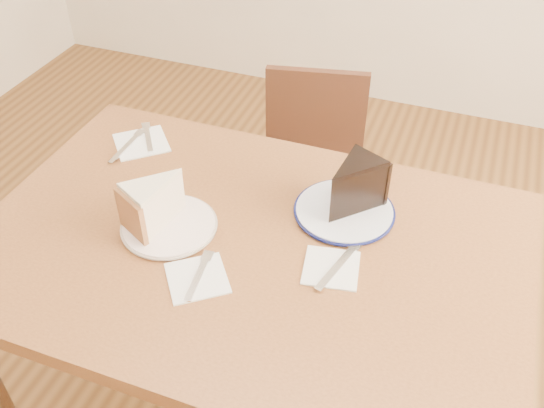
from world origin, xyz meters
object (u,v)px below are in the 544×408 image
Objects in this scene: chair_far at (310,182)px; plate_cream at (169,226)px; plate_navy at (344,211)px; chocolate_cake at (350,190)px; table at (249,274)px; carrot_cake at (159,203)px.

chair_far is 0.75m from plate_cream.
chocolate_cake is (0.01, 0.00, 0.06)m from plate_navy.
plate_navy is at bearing 103.14° from chair_far.
plate_navy is (0.22, -0.47, 0.32)m from chair_far.
table is 0.26m from carrot_cake.
carrot_cake is (-0.20, -0.01, 0.16)m from table.
chocolate_cake is at bearing 104.11° from chair_far.
plate_cream is 0.93× the size of plate_navy.
carrot_cake is (-0.38, -0.18, 0.06)m from plate_navy.
carrot_cake is (-0.15, -0.65, 0.38)m from chair_far.
chair_far is at bearing -39.28° from chocolate_cake.
plate_navy is at bearing 53.46° from chocolate_cake.
plate_cream is 1.54× the size of carrot_cake.
carrot_cake is (-0.02, 0.01, 0.06)m from plate_cream.
table is 1.54× the size of chair_far.
chocolate_cake is (0.36, 0.19, 0.06)m from plate_cream.
chocolate_cake reaches higher than plate_cream.
plate_navy is at bearing 53.03° from carrot_cake.
plate_cream is (-0.18, -0.02, 0.10)m from table.
carrot_cake is 0.97× the size of chocolate_cake.
plate_navy is at bearing 44.40° from table.
table is 8.71× the size of chocolate_cake.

